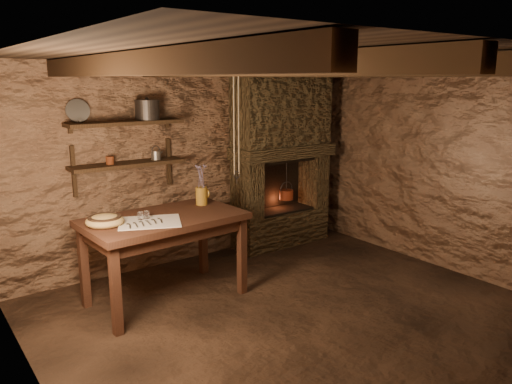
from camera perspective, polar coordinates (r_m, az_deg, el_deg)
floor at (r=4.93m, az=4.46°, el=-13.85°), size 4.50×4.50×0.00m
back_wall at (r=6.15m, az=-7.58°, el=3.22°), size 4.50×0.04×2.40m
left_wall at (r=3.54m, az=-24.16°, el=-4.93°), size 0.04×4.00×2.40m
right_wall at (r=6.21m, az=20.64°, el=2.61°), size 0.04×4.00×2.40m
ceiling at (r=4.42m, az=5.02°, el=15.22°), size 4.50×4.00×0.04m
beam_far_left at (r=3.61m, az=-13.83°, el=14.05°), size 0.14×3.95×0.16m
beam_mid_left at (r=4.10m, az=-0.44°, el=14.20°), size 0.14×3.95×0.16m
beam_mid_right at (r=4.76m, az=9.67°, el=13.83°), size 0.14×3.95×0.16m
beam_far_right at (r=5.52m, az=17.14°, el=13.28°), size 0.14×3.95×0.16m
shelf_lower at (r=5.63m, az=-14.42°, el=3.09°), size 1.25×0.30×0.04m
shelf_upper at (r=5.58m, az=-14.67°, el=7.65°), size 1.25×0.30×0.04m
hearth at (r=6.64m, az=2.90°, el=4.26°), size 1.43×0.51×2.30m
work_table at (r=5.14m, az=-10.34°, el=-7.13°), size 1.60×0.97×0.88m
linen_cloth at (r=4.83m, az=-12.04°, el=-3.37°), size 0.70×0.65×0.01m
pewter_cutlery_row at (r=4.81m, az=-11.95°, el=-3.30°), size 0.51×0.36×0.01m
drinking_glasses at (r=4.92m, az=-12.39°, el=-2.59°), size 0.18×0.05×0.07m
stoneware_jug at (r=5.38m, az=-6.25°, el=0.52°), size 0.15×0.14×0.44m
wooden_bowl at (r=4.82m, az=-16.90°, el=-3.21°), size 0.36×0.36×0.12m
iron_stockpot at (r=5.67m, az=-12.32°, el=9.06°), size 0.34×0.34×0.20m
tin_pan at (r=5.51m, az=-19.71°, el=8.74°), size 0.25×0.14×0.24m
small_kettle at (r=5.75m, az=-11.36°, el=4.14°), size 0.16×0.13×0.15m
rusty_tin at (r=5.55m, az=-16.36°, el=3.50°), size 0.09×0.09×0.09m
red_pot at (r=6.74m, az=3.48°, el=-0.22°), size 0.22×0.22×0.54m
hanging_ropes at (r=5.29m, az=-2.27°, el=8.34°), size 0.08×0.08×1.20m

